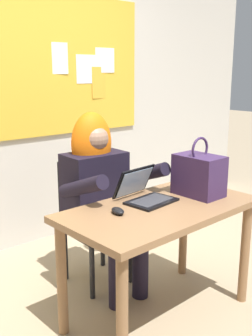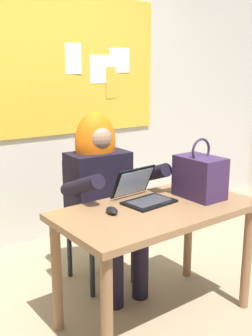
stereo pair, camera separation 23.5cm
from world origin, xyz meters
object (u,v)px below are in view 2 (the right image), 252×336
(chair_at_desk, at_px, (95,213))
(computer_mouse, at_px, (112,210))
(person_costumed, at_px, (103,187))
(laptop, at_px, (143,194))
(handbag, at_px, (200,176))
(desk_main, at_px, (157,224))

(chair_at_desk, relative_size, computer_mouse, 8.51)
(person_costumed, height_order, laptop, person_costumed)
(computer_mouse, xyz_separation_m, handbag, (0.61, -0.08, 0.12))
(desk_main, relative_size, person_costumed, 0.98)
(chair_at_desk, distance_m, computer_mouse, 0.71)
(person_costumed, relative_size, handbag, 3.27)
(desk_main, relative_size, laptop, 3.73)
(person_costumed, distance_m, computer_mouse, 0.55)
(laptop, distance_m, handbag, 0.38)
(laptop, bearing_deg, computer_mouse, -171.21)
(desk_main, distance_m, laptop, 0.21)
(chair_at_desk, xyz_separation_m, person_costumed, (-0.01, -0.13, 0.23))
(laptop, bearing_deg, person_costumed, 87.75)
(chair_at_desk, relative_size, person_costumed, 0.72)
(chair_at_desk, height_order, computer_mouse, chair_at_desk)
(person_costumed, height_order, handbag, person_costumed)
(handbag, bearing_deg, computer_mouse, 172.86)
(computer_mouse, bearing_deg, person_costumed, 76.64)
(chair_at_desk, distance_m, handbag, 0.86)
(desk_main, distance_m, person_costumed, 0.56)
(person_costumed, bearing_deg, desk_main, 4.74)
(person_costumed, xyz_separation_m, laptop, (0.02, -0.41, 0.05))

